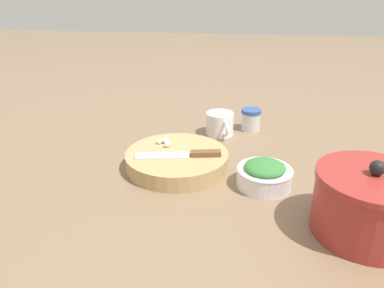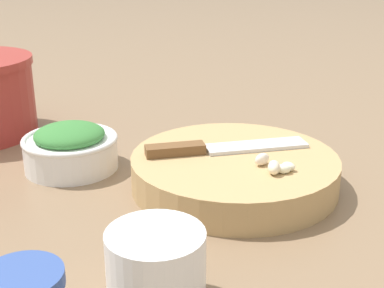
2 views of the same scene
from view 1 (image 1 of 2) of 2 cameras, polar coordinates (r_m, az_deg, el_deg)
ground_plane at (r=1.01m, az=2.40°, el=-2.55°), size 5.00×5.00×0.00m
cutting_board at (r=0.97m, az=-2.32°, el=-2.44°), size 0.26×0.26×0.04m
chef_knife at (r=0.94m, az=-1.40°, el=-1.63°), size 0.07×0.21×0.01m
garlic_cloves at (r=1.00m, az=-4.18°, el=0.33°), size 0.05×0.05×0.02m
herb_bowl at (r=0.89m, az=10.95°, el=-4.57°), size 0.13×0.13×0.06m
spice_jar at (r=1.21m, az=8.95°, el=3.71°), size 0.06×0.06×0.07m
coffee_mug at (r=1.17m, az=4.27°, el=3.08°), size 0.11×0.09×0.07m
stock_pot at (r=0.78m, az=25.41°, el=-8.24°), size 0.21×0.21×0.15m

